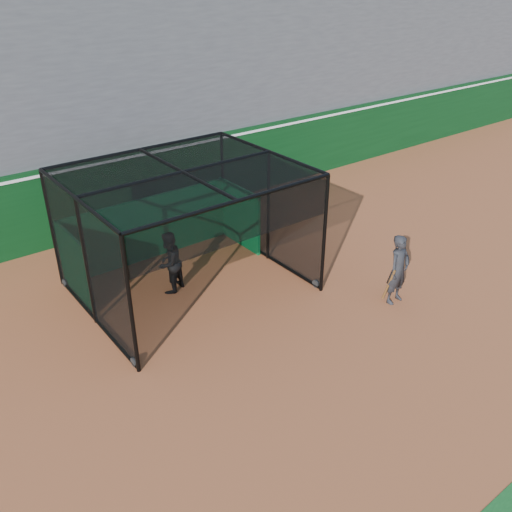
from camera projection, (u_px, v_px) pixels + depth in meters
ground at (280, 355)px, 12.15m from camera, size 120.00×120.00×0.00m
outfield_wall at (113, 191)px, 17.47m from camera, size 50.00×0.50×2.50m
grandstand at (55, 72)px, 18.59m from camera, size 50.00×7.85×8.95m
batting_cage at (187, 233)px, 13.96m from camera, size 5.48×4.67×3.28m
batter at (169, 263)px, 14.17m from camera, size 1.03×0.94×1.70m
on_deck_player at (398, 270)px, 13.68m from camera, size 0.72×0.50×1.87m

